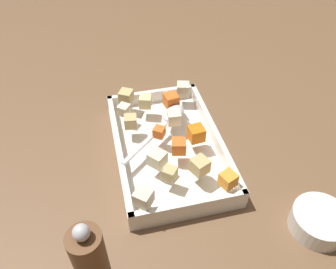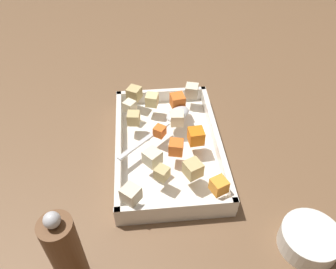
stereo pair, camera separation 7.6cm
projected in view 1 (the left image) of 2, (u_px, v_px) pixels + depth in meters
ground_plane at (167, 151)px, 0.81m from camera, size 4.00×4.00×0.00m
baking_dish at (168, 148)px, 0.79m from camera, size 0.37×0.24×0.05m
carrot_chunk_corner_ne at (171, 100)px, 0.84m from camera, size 0.04×0.04×0.03m
carrot_chunk_under_handle at (228, 179)px, 0.66m from camera, size 0.04×0.04×0.03m
carrot_chunk_mid_right at (179, 146)px, 0.73m from camera, size 0.04×0.04×0.03m
carrot_chunk_corner_sw at (159, 132)px, 0.77m from camera, size 0.03×0.03×0.02m
carrot_chunk_center at (196, 133)px, 0.76m from camera, size 0.04×0.04×0.03m
potato_chunk_near_left at (157, 159)px, 0.70m from camera, size 0.04×0.04×0.03m
potato_chunk_back_center at (124, 110)px, 0.82m from camera, size 0.04×0.04×0.03m
potato_chunk_corner_nw at (200, 166)px, 0.69m from camera, size 0.04×0.04×0.03m
potato_chunk_near_spoon at (174, 118)px, 0.80m from camera, size 0.03×0.03×0.03m
potato_chunk_mid_left at (126, 96)px, 0.85m from camera, size 0.04×0.04×0.03m
potato_chunk_corner_se at (170, 173)px, 0.68m from camera, size 0.04×0.04×0.03m
potato_chunk_far_left at (131, 121)px, 0.79m from camera, size 0.03×0.03×0.03m
potato_chunk_heap_side at (145, 101)px, 0.84m from camera, size 0.04×0.04×0.03m
parsnip_chunk_rim_edge at (183, 89)px, 0.88m from camera, size 0.04×0.04×0.03m
parsnip_chunk_front_center at (143, 198)px, 0.63m from camera, size 0.04×0.04×0.03m
serving_spoon at (170, 117)px, 0.81m from camera, size 0.17×0.18×0.02m
pepper_mill at (93, 266)px, 0.51m from camera, size 0.05×0.05×0.20m
small_prep_bowl at (319, 221)px, 0.65m from camera, size 0.11×0.11×0.04m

